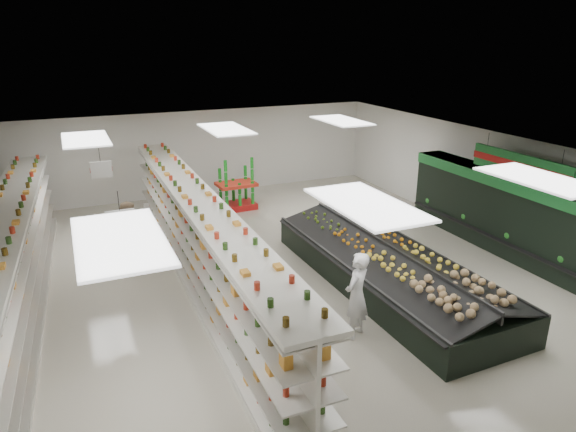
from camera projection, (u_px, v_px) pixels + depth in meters
name	position (u px, v px, depth m)	size (l,w,h in m)	color
floor	(277.00, 277.00, 13.14)	(16.00, 16.00, 0.00)	beige
ceiling	(276.00, 154.00, 12.08)	(14.00, 16.00, 0.02)	white
wall_back	(196.00, 153.00, 19.52)	(14.00, 0.02, 3.20)	white
wall_right	(494.00, 186.00, 15.26)	(0.02, 16.00, 3.20)	white
produce_wall_case	(520.00, 215.00, 13.91)	(0.93, 8.00, 2.20)	black
aisle_sign_near	(121.00, 221.00, 9.06)	(0.52, 0.06, 0.75)	white
aisle_sign_far	(101.00, 169.00, 12.52)	(0.52, 0.06, 0.75)	white
hortifruti_banner	(520.00, 165.00, 13.33)	(0.12, 3.20, 0.95)	#1E7330
gondola_left	(11.00, 281.00, 10.61)	(1.59, 13.12, 2.27)	white
gondola_center	(200.00, 244.00, 12.49)	(1.11, 13.05, 2.26)	white
produce_island	(387.00, 266.00, 12.57)	(2.75, 7.30, 1.08)	black
soda_endcap	(236.00, 186.00, 18.02)	(1.38, 0.97, 1.71)	#B51614
shopper_main	(357.00, 295.00, 10.27)	(0.68, 0.44, 1.85)	silver
shopper_background	(130.00, 233.00, 13.61)	(0.86, 0.53, 1.77)	tan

